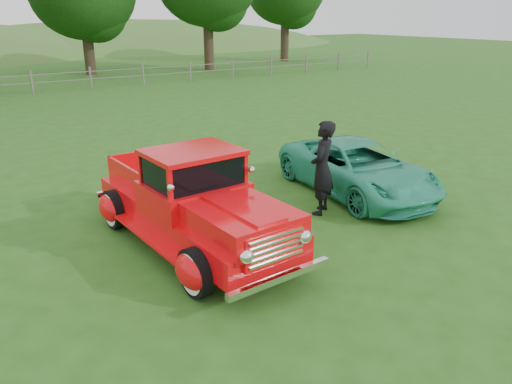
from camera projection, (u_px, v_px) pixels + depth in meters
ground at (290, 259)px, 8.46m from camera, size 140.00×140.00×0.00m
fence_line at (32, 82)px, 25.55m from camera, size 48.00×0.12×1.20m
red_pickup at (193, 203)px, 8.73m from camera, size 2.44×5.08×1.78m
teal_sedan at (357, 168)px, 11.39m from camera, size 2.45×4.48×1.19m
man at (322, 168)px, 10.12m from camera, size 0.84×0.80×1.94m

